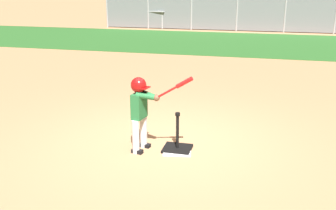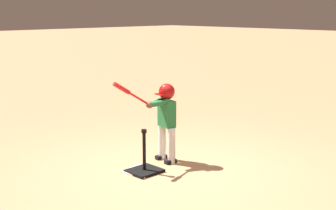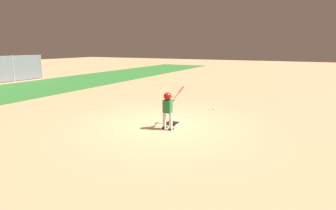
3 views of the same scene
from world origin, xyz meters
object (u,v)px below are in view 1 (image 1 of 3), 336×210
Objects in this scene: batting_tee at (177,145)px; bleachers_far_right at (141,18)px; batter_child at (141,105)px; bleachers_right_center at (272,21)px.

batting_tee is 17.57m from bleachers_far_right.
batter_child is 17.55m from bleachers_right_center.
batter_child is 0.36× the size of bleachers_far_right.
batter_child is (-0.55, -0.15, 0.69)m from batting_tee.
batting_tee is at bearing 15.10° from batter_child.
bleachers_far_right is 1.25× the size of bleachers_right_center.
batting_tee is at bearing -95.31° from bleachers_right_center.
batter_child is at bearing -72.61° from bleachers_far_right.
bleachers_right_center is (7.40, 0.68, -0.04)m from bleachers_far_right.
bleachers_right_center is (2.16, 17.42, -0.34)m from batter_child.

